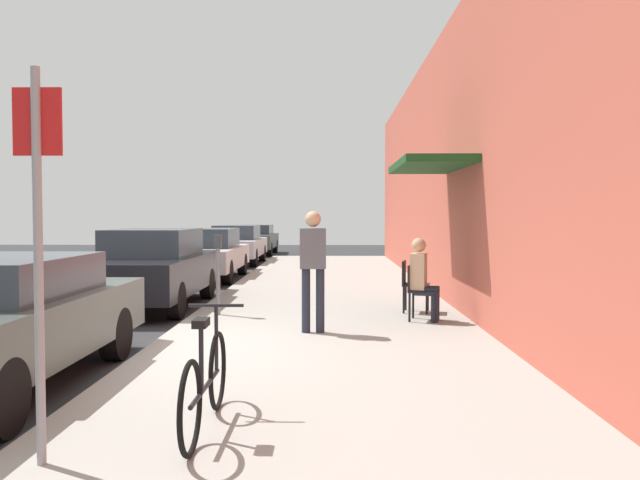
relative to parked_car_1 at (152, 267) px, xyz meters
The scene contains 14 objects.
ground_plane 4.53m from the parked_car_1, 75.74° to the right, with size 60.00×60.00×0.00m, color #2D2D30.
sidewalk_slab 4.14m from the parked_car_1, 34.78° to the right, with size 4.50×32.00×0.12m, color #9E9B93.
building_facade 6.49m from the parked_car_1, 21.99° to the right, with size 1.40×32.00×5.39m.
parked_car_1 is the anchor object (origin of this frame).
parked_car_2 5.38m from the parked_car_1, 90.00° to the left, with size 1.80×4.40×1.40m.
parked_car_3 10.91m from the parked_car_1, 90.00° to the left, with size 1.80×4.40×1.40m.
parked_car_4 16.48m from the parked_car_1, 90.00° to the left, with size 1.80×4.40×1.33m.
parking_meter 2.25m from the parked_car_1, 46.45° to the right, with size 0.12×0.10×1.32m.
street_sign 8.14m from the parked_car_1, 79.32° to the right, with size 0.32×0.06×2.60m.
bicycle_0 7.67m from the parked_car_1, 71.36° to the right, with size 0.46×1.71×0.90m.
cafe_chair_0 5.24m from the parked_car_1, 24.29° to the right, with size 0.54×0.54×0.87m.
seated_patron_0 5.30m from the parked_car_1, 24.19° to the right, with size 0.50×0.45×1.29m.
cafe_chair_1 4.95m from the parked_car_1, 15.01° to the right, with size 0.52×0.52×0.87m.
pedestrian_standing 4.52m from the parked_car_1, 45.39° to the right, with size 0.36×0.22×1.70m.
Camera 1 is at (2.30, -7.74, 1.76)m, focal length 35.78 mm.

